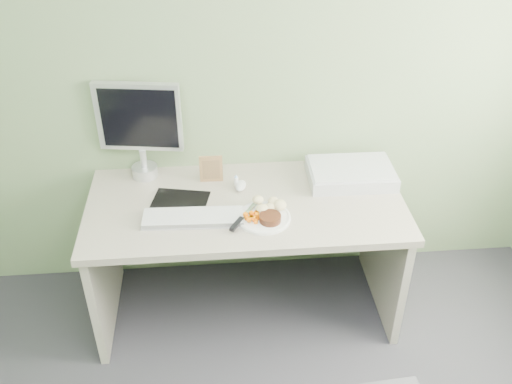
{
  "coord_description": "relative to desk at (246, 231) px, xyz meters",
  "views": [
    {
      "loc": [
        -0.15,
        -0.7,
        2.4
      ],
      "look_at": [
        0.04,
        1.5,
        0.88
      ],
      "focal_mm": 40.0,
      "sensor_mm": 36.0,
      "label": 1
    }
  ],
  "objects": [
    {
      "name": "scanner",
      "position": [
        0.57,
        0.16,
        0.22
      ],
      "size": [
        0.45,
        0.31,
        0.07
      ],
      "primitive_type": "cube",
      "rotation": [
        0.0,
        0.0,
        -0.01
      ],
      "color": "silver",
      "rests_on": "desk"
    },
    {
      "name": "wall_back",
      "position": [
        0.0,
        0.38,
        0.8
      ],
      "size": [
        3.5,
        0.0,
        3.5
      ],
      "primitive_type": "plane",
      "rotation": [
        1.57,
        0.0,
        0.0
      ],
      "color": "gray",
      "rests_on": "floor"
    },
    {
      "name": "photo_frame",
      "position": [
        -0.17,
        0.21,
        0.26
      ],
      "size": [
        0.12,
        0.02,
        0.15
      ],
      "primitive_type": "cube",
      "rotation": [
        0.0,
        0.0,
        -0.02
      ],
      "color": "#A97C4E",
      "rests_on": "desk"
    },
    {
      "name": "potato_pile",
      "position": [
        0.11,
        -0.08,
        0.23
      ],
      "size": [
        0.13,
        0.1,
        0.07
      ],
      "primitive_type": "ellipsoid",
      "rotation": [
        0.0,
        0.0,
        0.12
      ],
      "color": "tan",
      "rests_on": "plate"
    },
    {
      "name": "carrot_heap",
      "position": [
        0.02,
        -0.16,
        0.22
      ],
      "size": [
        0.07,
        0.06,
        0.05
      ],
      "primitive_type": "cube",
      "rotation": [
        0.0,
        0.0,
        -0.05
      ],
      "color": "orange",
      "rests_on": "plate"
    },
    {
      "name": "desk",
      "position": [
        0.0,
        0.0,
        0.0
      ],
      "size": [
        1.6,
        0.75,
        0.73
      ],
      "color": "#A79F8C",
      "rests_on": "floor"
    },
    {
      "name": "steak_knife",
      "position": [
        -0.03,
        -0.17,
        0.21
      ],
      "size": [
        0.16,
        0.24,
        0.02
      ],
      "rotation": [
        0.0,
        0.0,
        1.01
      ],
      "color": "silver",
      "rests_on": "plate"
    },
    {
      "name": "monitor",
      "position": [
        -0.52,
        0.31,
        0.48
      ],
      "size": [
        0.44,
        0.14,
        0.53
      ],
      "rotation": [
        0.0,
        0.0,
        -0.15
      ],
      "color": "silver",
      "rests_on": "desk"
    },
    {
      "name": "computer_mouse",
      "position": [
        -0.02,
        0.13,
        0.2
      ],
      "size": [
        0.08,
        0.11,
        0.03
      ],
      "primitive_type": "ellipsoid",
      "rotation": [
        0.0,
        0.0,
        -0.24
      ],
      "color": "white",
      "rests_on": "desk"
    },
    {
      "name": "eyedrop_bottle",
      "position": [
        -0.04,
        0.16,
        0.21
      ],
      "size": [
        0.02,
        0.02,
        0.07
      ],
      "color": "white",
      "rests_on": "desk"
    },
    {
      "name": "keyboard",
      "position": [
        -0.26,
        -0.12,
        0.2
      ],
      "size": [
        0.49,
        0.16,
        0.02
      ],
      "primitive_type": "cube",
      "rotation": [
        0.0,
        0.0,
        -0.04
      ],
      "color": "white",
      "rests_on": "desk"
    },
    {
      "name": "steak",
      "position": [
        0.1,
        -0.18,
        0.21
      ],
      "size": [
        0.13,
        0.13,
        0.03
      ],
      "primitive_type": "cylinder",
      "rotation": [
        0.0,
        0.0,
        -0.29
      ],
      "color": "black",
      "rests_on": "plate"
    },
    {
      "name": "plate",
      "position": [
        0.08,
        -0.14,
        0.19
      ],
      "size": [
        0.26,
        0.26,
        0.01
      ],
      "primitive_type": "cylinder",
      "color": "white",
      "rests_on": "desk"
    },
    {
      "name": "mousepad",
      "position": [
        -0.33,
        0.02,
        0.18
      ],
      "size": [
        0.32,
        0.3,
        0.0
      ],
      "primitive_type": "cube",
      "rotation": [
        0.0,
        0.0,
        -0.21
      ],
      "color": "black",
      "rests_on": "desk"
    }
  ]
}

